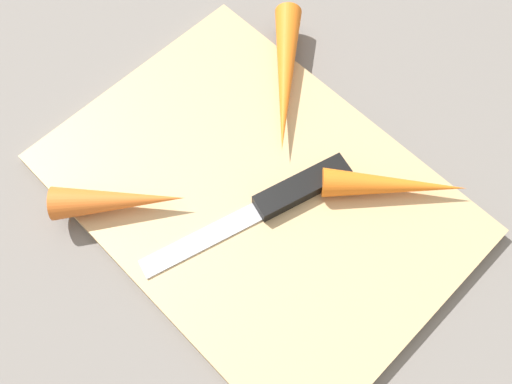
# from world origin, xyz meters

# --- Properties ---
(ground_plane) EXTENTS (1.40, 1.40, 0.00)m
(ground_plane) POSITION_xyz_m (0.00, 0.00, 0.00)
(ground_plane) COLOR slate
(cutting_board) EXTENTS (0.36, 0.26, 0.01)m
(cutting_board) POSITION_xyz_m (0.00, 0.00, 0.01)
(cutting_board) COLOR tan
(cutting_board) RESTS_ON ground_plane
(knife) EXTENTS (0.07, 0.20, 0.01)m
(knife) POSITION_xyz_m (-0.02, -0.02, 0.02)
(knife) COLOR #B7B7BC
(knife) RESTS_ON cutting_board
(carrot_medium) EXTENTS (0.11, 0.10, 0.03)m
(carrot_medium) POSITION_xyz_m (-0.08, -0.09, 0.02)
(carrot_medium) COLOR orange
(carrot_medium) RESTS_ON cutting_board
(carrot_shortest) EXTENTS (0.10, 0.10, 0.03)m
(carrot_shortest) POSITION_xyz_m (0.07, 0.09, 0.03)
(carrot_shortest) COLOR orange
(carrot_shortest) RESTS_ON cutting_board
(carrot_longest) EXTENTS (0.13, 0.14, 0.03)m
(carrot_longest) POSITION_xyz_m (0.06, -0.10, 0.03)
(carrot_longest) COLOR orange
(carrot_longest) RESTS_ON cutting_board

